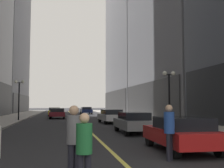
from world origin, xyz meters
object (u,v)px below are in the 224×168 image
car_grey (133,122)px  pedestrian_in_blue_hoodie (169,128)px  car_navy (86,110)px  street_lamp_right_mid (169,86)px  pedestrian_in_grey_suit (74,136)px  car_white (111,116)px  fire_hydrant_right (207,127)px  car_yellow (54,111)px  pedestrian_in_green_parka (84,146)px  car_red (181,133)px  street_lamp_left_far (19,91)px  car_maroon (57,113)px

car_grey → pedestrian_in_blue_hoodie: 8.40m
car_navy → street_lamp_right_mid: (3.72, -31.17, 2.54)m
pedestrian_in_grey_suit → street_lamp_right_mid: (8.02, 13.60, 2.21)m
car_white → fire_hydrant_right: (4.07, -10.60, -0.32)m
car_grey → street_lamp_right_mid: street_lamp_right_mid is taller
street_lamp_right_mid → car_yellow: bearing=111.6°
car_white → pedestrian_in_grey_suit: pedestrian_in_grey_suit is taller
pedestrian_in_grey_suit → fire_hydrant_right: bearing=46.2°
car_grey → car_navy: (0.12, 34.65, 0.00)m
car_grey → car_yellow: (-5.48, 27.09, 0.00)m
car_white → pedestrian_in_green_parka: (-4.27, -20.42, 0.23)m
street_lamp_right_mid → fire_hydrant_right: 5.53m
car_red → street_lamp_left_far: 22.86m
car_white → street_lamp_left_far: 10.67m
car_white → car_maroon: bearing=117.4°
car_maroon → pedestrian_in_grey_suit: bearing=-88.5°
car_grey → car_maroon: same height
car_red → car_maroon: size_ratio=1.01×
car_yellow → car_navy: 9.41m
car_grey → pedestrian_in_blue_hoodie: size_ratio=2.43×
car_grey → car_navy: same height
car_grey → street_lamp_right_mid: size_ratio=0.99×
car_white → car_navy: size_ratio=0.96×
car_maroon → car_red: bearing=-79.1°
car_grey → pedestrian_in_blue_hoodie: (-1.01, -8.33, 0.34)m
car_yellow → car_navy: bearing=53.4°
pedestrian_in_green_parka → street_lamp_left_far: 25.72m
car_grey → street_lamp_right_mid: 5.77m
car_white → car_maroon: size_ratio=1.09×
pedestrian_in_green_parka → street_lamp_right_mid: (7.84, 14.53, 2.31)m
car_red → car_grey: size_ratio=0.95×
car_white → fire_hydrant_right: car_white is taller
car_maroon → car_navy: bearing=71.7°
car_white → car_navy: (-0.15, 25.28, 0.00)m
car_white → pedestrian_in_green_parka: bearing=-101.8°
car_navy → car_red: bearing=-90.0°
pedestrian_in_blue_hoodie → car_maroon: bearing=98.0°
street_lamp_left_far → car_grey: bearing=-57.5°
car_red → car_navy: 41.40m
car_navy → car_maroon: bearing=-108.3°
car_maroon → car_white: bearing=-62.6°
car_maroon → fire_hydrant_right: car_maroon is taller
car_grey → car_white: size_ratio=0.97×
car_white → car_yellow: (-5.75, 17.72, 0.00)m
street_lamp_right_mid → fire_hydrant_right: (0.50, -4.71, -2.86)m
pedestrian_in_blue_hoodie → fire_hydrant_right: (5.36, 7.10, -0.66)m
car_navy → pedestrian_in_green_parka: pedestrian_in_green_parka is taller
street_lamp_right_mid → pedestrian_in_green_parka: bearing=-118.4°
pedestrian_in_green_parka → fire_hydrant_right: (8.34, 9.82, -0.55)m
pedestrian_in_grey_suit → fire_hydrant_right: 12.33m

